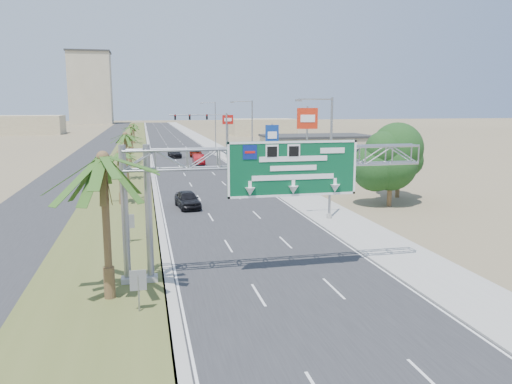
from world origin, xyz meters
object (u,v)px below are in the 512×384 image
object	(u,v)px
car_left_lane	(188,200)
car_far	(175,153)
palm_near	(103,159)
pole_sign_red_near	(307,123)
car_right_lane	(196,153)
sign_gantry	(263,168)
store_building	(317,148)
car_mid_lane	(199,160)
pole_sign_red_far	(228,122)
pole_sign_blue	(272,136)
signal_mast	(215,131)

from	to	relation	value
car_left_lane	car_far	xyz separation A→B (m)	(1.66, 45.50, -0.01)
palm_near	pole_sign_red_near	xyz separation A→B (m)	(20.51, 31.46, 0.37)
car_right_lane	car_far	world-z (taller)	car_far
sign_gantry	car_far	size ratio (longest dim) A/B	3.11
sign_gantry	store_building	distance (m)	60.77
car_far	car_mid_lane	bearing A→B (deg)	-77.48
car_right_lane	car_far	xyz separation A→B (m)	(-3.89, -0.71, 0.13)
car_far	pole_sign_red_far	size ratio (longest dim) A/B	0.70
car_right_lane	pole_sign_red_far	xyz separation A→B (m)	(7.00, 5.79, 5.36)
car_mid_lane	pole_sign_blue	size ratio (longest dim) A/B	0.74
pole_sign_red_near	signal_mast	bearing A→B (deg)	100.68
car_mid_lane	store_building	bearing A→B (deg)	8.93
store_building	palm_near	bearing A→B (deg)	-118.28
store_building	pole_sign_blue	size ratio (longest dim) A/B	2.71
sign_gantry	car_left_lane	xyz separation A→B (m)	(-2.49, 19.41, -5.26)
pole_sign_red_near	car_left_lane	bearing A→B (deg)	-145.75
store_building	pole_sign_red_far	xyz separation A→B (m)	(-13.00, 15.34, 4.01)
palm_near	pole_sign_red_far	bearing A→B (deg)	76.06
signal_mast	car_far	distance (m)	8.64
store_building	car_far	bearing A→B (deg)	159.70
palm_near	sign_gantry	bearing A→B (deg)	13.32
car_left_lane	pole_sign_red_near	size ratio (longest dim) A/B	0.50
store_building	pole_sign_red_near	world-z (taller)	pole_sign_red_near
car_far	pole_sign_red_far	distance (m)	13.72
sign_gantry	car_left_lane	world-z (taller)	sign_gantry
pole_sign_red_far	car_left_lane	bearing A→B (deg)	-103.57
car_left_lane	car_mid_lane	bearing A→B (deg)	75.26
store_building	car_far	distance (m)	25.50
sign_gantry	pole_sign_blue	size ratio (longest dim) A/B	2.52
signal_mast	pole_sign_red_near	size ratio (longest dim) A/B	1.11
palm_near	signal_mast	xyz separation A→B (m)	(14.37, 63.97, -2.08)
car_right_lane	sign_gantry	bearing A→B (deg)	-88.37
car_left_lane	pole_sign_red_near	world-z (taller)	pole_sign_red_near
signal_mast	store_building	bearing A→B (deg)	-19.54
palm_near	pole_sign_blue	size ratio (longest dim) A/B	1.26
car_far	pole_sign_red_near	bearing A→B (deg)	-71.79
sign_gantry	car_mid_lane	distance (m)	53.54
palm_near	pole_sign_red_near	bearing A→B (deg)	56.90
palm_near	pole_sign_red_near	size ratio (longest dim) A/B	0.90
store_building	car_mid_lane	world-z (taller)	store_building
car_right_lane	store_building	bearing A→B (deg)	-21.23
car_mid_lane	pole_sign_blue	xyz separation A→B (m)	(10.31, -6.76, 3.94)
pole_sign_red_near	pole_sign_red_far	size ratio (longest dim) A/B	1.21
signal_mast	pole_sign_blue	world-z (taller)	signal_mast
signal_mast	car_right_lane	size ratio (longest dim) A/B	2.20
pole_sign_red_near	pole_sign_red_far	distance (m)	41.97
palm_near	car_mid_lane	world-z (taller)	palm_near
car_far	car_left_lane	bearing A→B (deg)	-94.34
signal_mast	pole_sign_blue	size ratio (longest dim) A/B	1.55
signal_mast	car_far	size ratio (longest dim) A/B	1.91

